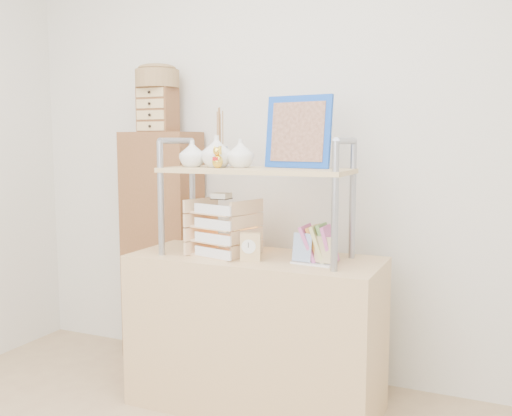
{
  "coord_description": "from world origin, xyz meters",
  "views": [
    {
      "loc": [
        1.08,
        -1.25,
        1.3
      ],
      "look_at": [
        0.0,
        1.2,
        0.98
      ],
      "focal_mm": 40.0,
      "sensor_mm": 36.0,
      "label": 1
    }
  ],
  "objects_px": {
    "desk": "(255,332)",
    "cabinet": "(162,247)",
    "letter_tray": "(222,231)",
    "salt_lamp": "(246,235)"
  },
  "relations": [
    {
      "from": "desk",
      "to": "cabinet",
      "type": "xyz_separation_m",
      "value": [
        -0.77,
        0.37,
        0.3
      ]
    },
    {
      "from": "desk",
      "to": "letter_tray",
      "type": "height_order",
      "value": "letter_tray"
    },
    {
      "from": "cabinet",
      "to": "salt_lamp",
      "type": "height_order",
      "value": "cabinet"
    },
    {
      "from": "cabinet",
      "to": "salt_lamp",
      "type": "distance_m",
      "value": 0.79
    },
    {
      "from": "desk",
      "to": "salt_lamp",
      "type": "height_order",
      "value": "salt_lamp"
    },
    {
      "from": "cabinet",
      "to": "salt_lamp",
      "type": "bearing_deg",
      "value": -20.19
    },
    {
      "from": "desk",
      "to": "letter_tray",
      "type": "relative_size",
      "value": 3.97
    },
    {
      "from": "desk",
      "to": "cabinet",
      "type": "bearing_deg",
      "value": 154.23
    },
    {
      "from": "cabinet",
      "to": "letter_tray",
      "type": "height_order",
      "value": "cabinet"
    },
    {
      "from": "salt_lamp",
      "to": "cabinet",
      "type": "bearing_deg",
      "value": 154.88
    }
  ]
}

